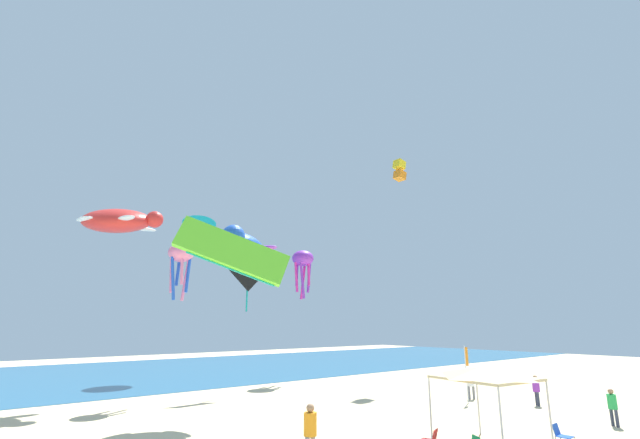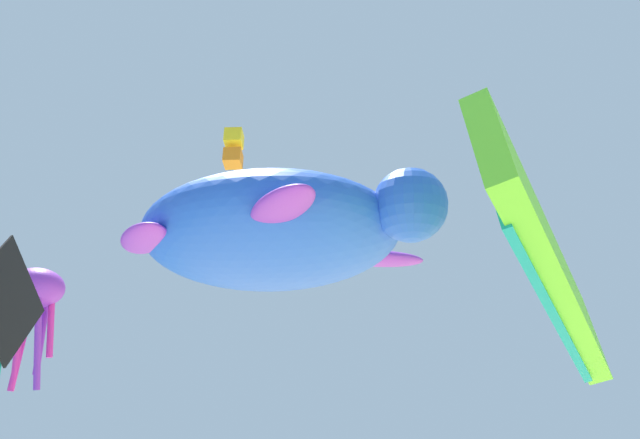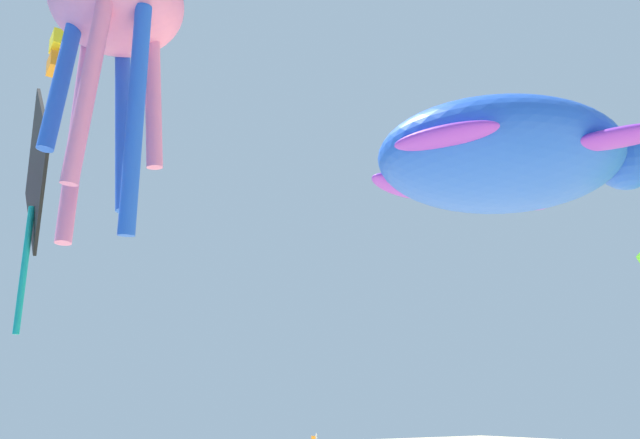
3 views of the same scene
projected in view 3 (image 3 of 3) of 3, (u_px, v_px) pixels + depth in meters
name	position (u px, v px, depth m)	size (l,w,h in m)	color
kite_turtle_blue	(507.00, 159.00, 11.98)	(5.61, 5.69, 1.99)	blue
kite_octopus_pink	(116.00, 17.00, 8.30)	(1.69, 1.69, 3.75)	pink
kite_diamond_black	(36.00, 178.00, 12.20)	(3.29, 0.35, 4.71)	black
kite_box_yellow	(61.00, 54.00, 27.90)	(1.03, 0.88, 2.01)	yellow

